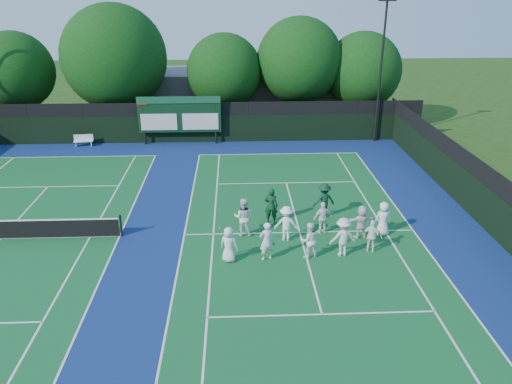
{
  "coord_description": "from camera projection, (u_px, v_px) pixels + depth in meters",
  "views": [
    {
      "loc": [
        -3.02,
        -20.09,
        10.99
      ],
      "look_at": [
        -2.0,
        3.0,
        1.3
      ],
      "focal_mm": 35.0,
      "sensor_mm": 36.0,
      "label": 1
    }
  ],
  "objects": [
    {
      "name": "bench",
      "position": [
        84.0,
        140.0,
        36.28
      ],
      "size": [
        1.39,
        0.55,
        0.86
      ],
      "color": "silver",
      "rests_on": "ground"
    },
    {
      "name": "player_back_4",
      "position": [
        383.0,
        219.0,
        23.29
      ],
      "size": [
        0.87,
        0.62,
        1.66
      ],
      "primitive_type": "imported",
      "rotation": [
        0.0,
        0.0,
        3.26
      ],
      "color": "white",
      "rests_on": "ground"
    },
    {
      "name": "player_back_1",
      "position": [
        286.0,
        223.0,
        22.8
      ],
      "size": [
        1.15,
        0.73,
        1.69
      ],
      "primitive_type": "imported",
      "rotation": [
        0.0,
        0.0,
        3.04
      ],
      "color": "white",
      "rests_on": "ground"
    },
    {
      "name": "tennis_ball_1",
      "position": [
        320.0,
        224.0,
        24.61
      ],
      "size": [
        0.07,
        0.07,
        0.07
      ],
      "primitive_type": "sphere",
      "color": "#C5DA19",
      "rests_on": "ground"
    },
    {
      "name": "scoreboard",
      "position": [
        179.0,
        115.0,
        36.1
      ],
      "size": [
        6.0,
        0.21,
        3.55
      ],
      "color": "black",
      "rests_on": "ground"
    },
    {
      "name": "player_front_1",
      "position": [
        267.0,
        241.0,
        21.17
      ],
      "size": [
        0.74,
        0.61,
        1.75
      ],
      "primitive_type": "imported",
      "rotation": [
        0.0,
        0.0,
        3.5
      ],
      "color": "white",
      "rests_on": "ground"
    },
    {
      "name": "player_back_0",
      "position": [
        243.0,
        217.0,
        23.24
      ],
      "size": [
        1.02,
        0.86,
        1.86
      ],
      "primitive_type": "imported",
      "rotation": [
        0.0,
        0.0,
        2.95
      ],
      "color": "white",
      "rests_on": "ground"
    },
    {
      "name": "clubhouse",
      "position": [
        246.0,
        93.0,
        44.14
      ],
      "size": [
        18.0,
        6.0,
        4.0
      ],
      "primitive_type": "cube",
      "color": "slate",
      "rests_on": "ground"
    },
    {
      "name": "player_front_3",
      "position": [
        343.0,
        237.0,
        21.48
      ],
      "size": [
        1.24,
        0.83,
        1.78
      ],
      "primitive_type": "imported",
      "rotation": [
        0.0,
        0.0,
        3.3
      ],
      "color": "silver",
      "rests_on": "ground"
    },
    {
      "name": "player_front_0",
      "position": [
        229.0,
        245.0,
        21.06
      ],
      "size": [
        0.9,
        0.75,
        1.59
      ],
      "primitive_type": "imported",
      "rotation": [
        0.0,
        0.0,
        2.77
      ],
      "color": "white",
      "rests_on": "ground"
    },
    {
      "name": "tree_d",
      "position": [
        301.0,
        63.0,
        38.97
      ],
      "size": [
        6.67,
        6.67,
        8.77
      ],
      "color": "#321F0D",
      "rests_on": "ground"
    },
    {
      "name": "back_fence",
      "position": [
        194.0,
        124.0,
        36.85
      ],
      "size": [
        34.0,
        0.08,
        3.0
      ],
      "color": "black",
      "rests_on": "ground"
    },
    {
      "name": "tennis_ball_5",
      "position": [
        371.0,
        244.0,
        22.67
      ],
      "size": [
        0.07,
        0.07,
        0.07
      ],
      "primitive_type": "sphere",
      "color": "#C5DA19",
      "rests_on": "ground"
    },
    {
      "name": "player_front_4",
      "position": [
        372.0,
        236.0,
        21.84
      ],
      "size": [
        0.96,
        0.69,
        1.52
      ],
      "primitive_type": "imported",
      "rotation": [
        0.0,
        0.0,
        2.73
      ],
      "color": "white",
      "rests_on": "ground"
    },
    {
      "name": "court_apron",
      "position": [
        173.0,
        235.0,
        23.55
      ],
      "size": [
        34.0,
        32.0,
        0.01
      ],
      "primitive_type": "cube",
      "color": "navy",
      "rests_on": "ground"
    },
    {
      "name": "tree_e",
      "position": [
        364.0,
        72.0,
        39.49
      ],
      "size": [
        6.04,
        6.04,
        7.65
      ],
      "color": "#321F0D",
      "rests_on": "ground"
    },
    {
      "name": "tree_a",
      "position": [
        17.0,
        73.0,
        38.32
      ],
      "size": [
        5.99,
        5.99,
        7.79
      ],
      "color": "#321F0D",
      "rests_on": "ground"
    },
    {
      "name": "divider_fence_right",
      "position": [
        489.0,
        203.0,
        23.64
      ],
      "size": [
        0.08,
        32.0,
        3.0
      ],
      "color": "black",
      "rests_on": "ground"
    },
    {
      "name": "light_pole_right",
      "position": [
        382.0,
        55.0,
        35.21
      ],
      "size": [
        1.2,
        0.3,
        10.12
      ],
      "color": "black",
      "rests_on": "ground"
    },
    {
      "name": "tennis_ball_2",
      "position": [
        367.0,
        238.0,
        23.2
      ],
      "size": [
        0.07,
        0.07,
        0.07
      ],
      "primitive_type": "sphere",
      "color": "#C5DA19",
      "rests_on": "ground"
    },
    {
      "name": "player_back_2",
      "position": [
        323.0,
        218.0,
        23.46
      ],
      "size": [
        1.0,
        0.62,
        1.6
      ],
      "primitive_type": "imported",
      "rotation": [
        0.0,
        0.0,
        3.4
      ],
      "color": "white",
      "rests_on": "ground"
    },
    {
      "name": "tree_b",
      "position": [
        117.0,
        60.0,
        38.28
      ],
      "size": [
        8.02,
        8.02,
        9.77
      ],
      "color": "#321F0D",
      "rests_on": "ground"
    },
    {
      "name": "ground",
      "position": [
        302.0,
        243.0,
        22.88
      ],
      "size": [
        120.0,
        120.0,
        0.0
      ],
      "primitive_type": "plane",
      "color": "#1E3D10",
      "rests_on": "ground"
    },
    {
      "name": "near_court",
      "position": [
        300.0,
        232.0,
        23.79
      ],
      "size": [
        11.05,
        23.85,
        0.01
      ],
      "color": "#115526",
      "rests_on": "ground"
    },
    {
      "name": "tree_c",
      "position": [
        226.0,
        73.0,
        39.03
      ],
      "size": [
        5.87,
        5.87,
        7.58
      ],
      "color": "#321F0D",
      "rests_on": "ground"
    },
    {
      "name": "player_back_3",
      "position": [
        361.0,
        222.0,
        23.05
      ],
      "size": [
        1.55,
        0.75,
        1.61
      ],
      "primitive_type": "imported",
      "rotation": [
        0.0,
        0.0,
        3.34
      ],
      "color": "silver",
      "rests_on": "ground"
    },
    {
      "name": "tennis_ball_3",
      "position": [
        220.0,
        228.0,
        24.16
      ],
      "size": [
        0.07,
        0.07,
        0.07
      ],
      "primitive_type": "sphere",
      "color": "#C5DA19",
      "rests_on": "ground"
    },
    {
      "name": "left_court",
      "position": [
        1.0,
        238.0,
        23.22
      ],
      "size": [
        11.05,
        23.85,
        0.01
      ],
      "color": "#115526",
      "rests_on": "ground"
    },
    {
      "name": "coach_right",
      "position": [
        324.0,
        200.0,
        25.06
      ],
      "size": [
        1.3,
        0.95,
        1.81
      ],
      "primitive_type": "imported",
      "rotation": [
        0.0,
        0.0,
        3.4
      ],
      "color": "#0E341D",
      "rests_on": "ground"
    },
    {
      "name": "player_front_2",
      "position": [
        309.0,
        240.0,
        21.39
      ],
      "size": [
        0.89,
        0.75,
        1.63
      ],
      "primitive_type": "imported",
      "rotation": [
        0.0,
        0.0,
        3.32
      ],
      "color": "white",
      "rests_on": "ground"
    },
    {
      "name": "coach_left",
      "position": [
        271.0,
        206.0,
        24.45
      ],
      "size": [
        0.74,
        0.56,
        1.83
      ],
      "primitive_type": "imported",
      "rotation": [
        0.0,
        0.0,
        2.94
      ],
      "color": "#0E351A",
      "rests_on": "ground"
    }
  ]
}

